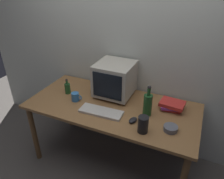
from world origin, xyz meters
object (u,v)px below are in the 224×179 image
(computer_mouse, at_px, (133,120))
(cd_spindle, at_px, (171,128))
(keyboard, at_px, (101,112))
(metal_canister, at_px, (143,124))
(mug, at_px, (75,97))
(book_stack, at_px, (172,105))
(bottle_short, at_px, (68,88))
(crt_monitor, at_px, (115,79))
(bottle_tall, at_px, (148,104))

(computer_mouse, relative_size, cd_spindle, 0.83)
(keyboard, distance_m, metal_canister, 0.46)
(mug, bearing_deg, book_stack, 14.80)
(keyboard, distance_m, book_stack, 0.69)
(bottle_short, relative_size, book_stack, 0.71)
(crt_monitor, height_order, bottle_tall, crt_monitor)
(crt_monitor, relative_size, book_stack, 1.58)
(bottle_short, bearing_deg, crt_monitor, 19.81)
(computer_mouse, bearing_deg, cd_spindle, 16.95)
(computer_mouse, relative_size, bottle_tall, 0.32)
(computer_mouse, bearing_deg, bottle_short, -178.85)
(crt_monitor, height_order, cd_spindle, crt_monitor)
(bottle_tall, xyz_separation_m, cd_spindle, (0.25, -0.15, -0.09))
(metal_canister, bearing_deg, book_stack, 69.90)
(crt_monitor, bearing_deg, bottle_short, -160.19)
(book_stack, bearing_deg, bottle_tall, -136.43)
(bottle_tall, distance_m, book_stack, 0.28)
(keyboard, bearing_deg, bottle_short, 157.31)
(cd_spindle, xyz_separation_m, metal_canister, (-0.21, -0.11, 0.05))
(bottle_tall, distance_m, mug, 0.76)
(keyboard, height_order, mug, mug)
(bottle_short, distance_m, cd_spindle, 1.18)
(book_stack, height_order, mug, mug)
(book_stack, bearing_deg, computer_mouse, -128.78)
(book_stack, distance_m, cd_spindle, 0.34)
(metal_canister, bearing_deg, crt_monitor, 134.60)
(bottle_tall, xyz_separation_m, mug, (-0.75, -0.06, -0.07))
(keyboard, height_order, metal_canister, metal_canister)
(computer_mouse, height_order, bottle_short, bottle_short)
(mug, bearing_deg, bottle_short, 149.31)
(crt_monitor, bearing_deg, book_stack, -2.24)
(keyboard, bearing_deg, mug, 162.88)
(computer_mouse, bearing_deg, crt_monitor, 146.75)
(cd_spindle, bearing_deg, computer_mouse, -177.33)
(bottle_tall, xyz_separation_m, metal_canister, (0.03, -0.25, -0.04))
(computer_mouse, relative_size, metal_canister, 0.67)
(crt_monitor, bearing_deg, mug, -140.11)
(bottle_short, bearing_deg, bottle_tall, -2.07)
(book_stack, bearing_deg, crt_monitor, 177.76)
(crt_monitor, height_order, mug, crt_monitor)
(crt_monitor, distance_m, computer_mouse, 0.53)
(crt_monitor, xyz_separation_m, bottle_short, (-0.49, -0.18, -0.13))
(book_stack, relative_size, metal_canister, 1.65)
(bottle_tall, bearing_deg, mug, -175.13)
(bottle_short, xyz_separation_m, cd_spindle, (1.16, -0.18, -0.04))
(keyboard, xyz_separation_m, mug, (-0.34, 0.09, 0.03))
(book_stack, xyz_separation_m, mug, (-0.95, -0.25, -0.00))
(mug, height_order, cd_spindle, mug)
(bottle_tall, height_order, bottle_short, bottle_tall)
(mug, distance_m, metal_canister, 0.81)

